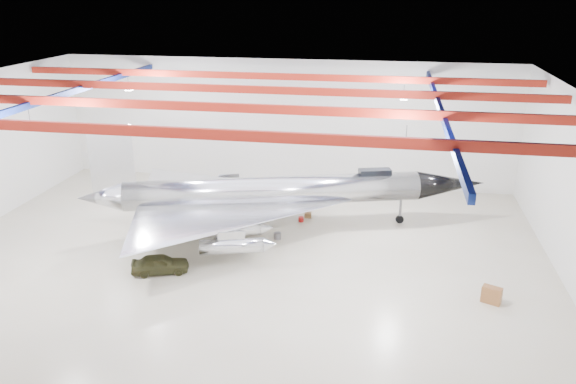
# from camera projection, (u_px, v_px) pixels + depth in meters

# --- Properties ---
(floor) EXTENTS (40.00, 40.00, 0.00)m
(floor) POSITION_uv_depth(u_px,v_px,m) (242.00, 252.00, 37.58)
(floor) COLOR #B8AF92
(floor) RESTS_ON ground
(wall_back) EXTENTS (40.00, 0.00, 40.00)m
(wall_back) POSITION_uv_depth(u_px,v_px,m) (284.00, 122.00, 49.56)
(wall_back) COLOR silver
(wall_back) RESTS_ON floor
(wall_right) EXTENTS (0.00, 30.00, 30.00)m
(wall_right) POSITION_uv_depth(u_px,v_px,m) (576.00, 194.00, 32.28)
(wall_right) COLOR silver
(wall_right) RESTS_ON floor
(ceiling) EXTENTS (40.00, 40.00, 0.00)m
(ceiling) POSITION_uv_depth(u_px,v_px,m) (237.00, 88.00, 33.82)
(ceiling) COLOR #0A0F38
(ceiling) RESTS_ON wall_back
(ceiling_structure) EXTENTS (39.50, 29.50, 1.08)m
(ceiling_structure) POSITION_uv_depth(u_px,v_px,m) (238.00, 99.00, 34.05)
(ceiling_structure) COLOR maroon
(ceiling_structure) RESTS_ON ceiling
(jet_aircraft) EXTENTS (28.86, 21.04, 8.07)m
(jet_aircraft) POSITION_uv_depth(u_px,v_px,m) (273.00, 195.00, 40.37)
(jet_aircraft) COLOR silver
(jet_aircraft) RESTS_ON floor
(jeep) EXTENTS (3.76, 2.48, 1.19)m
(jeep) POSITION_uv_depth(u_px,v_px,m) (160.00, 264.00, 34.70)
(jeep) COLOR #36361B
(jeep) RESTS_ON floor
(desk) EXTENTS (1.18, 0.91, 0.97)m
(desk) POSITION_uv_depth(u_px,v_px,m) (492.00, 295.00, 31.39)
(desk) COLOR brown
(desk) RESTS_ON floor
(crate_ply) EXTENTS (0.68, 0.60, 0.41)m
(crate_ply) POSITION_uv_depth(u_px,v_px,m) (161.00, 226.00, 41.15)
(crate_ply) COLOR olive
(crate_ply) RESTS_ON floor
(toolbox_red) EXTENTS (0.41, 0.33, 0.28)m
(toolbox_red) POSITION_uv_depth(u_px,v_px,m) (263.00, 201.00, 46.21)
(toolbox_red) COLOR #A61110
(toolbox_red) RESTS_ON floor
(engine_drum) EXTENTS (0.57, 0.57, 0.47)m
(engine_drum) POSITION_uv_depth(u_px,v_px,m) (277.00, 236.00, 39.50)
(engine_drum) COLOR #59595B
(engine_drum) RESTS_ON floor
(parts_bin) EXTENTS (0.59, 0.50, 0.38)m
(parts_bin) POSITION_uv_depth(u_px,v_px,m) (308.00, 215.00, 43.25)
(parts_bin) COLOR olive
(parts_bin) RESTS_ON floor
(crate_small) EXTENTS (0.53, 0.49, 0.30)m
(crate_small) POSITION_uv_depth(u_px,v_px,m) (190.00, 198.00, 46.91)
(crate_small) COLOR #59595B
(crate_small) RESTS_ON floor
(tool_chest) EXTENTS (0.53, 0.53, 0.36)m
(tool_chest) POSITION_uv_depth(u_px,v_px,m) (301.00, 219.00, 42.47)
(tool_chest) COLOR #A61110
(tool_chest) RESTS_ON floor
(oil_barrel) EXTENTS (0.63, 0.57, 0.35)m
(oil_barrel) POSITION_uv_depth(u_px,v_px,m) (235.00, 221.00, 42.11)
(oil_barrel) COLOR olive
(oil_barrel) RESTS_ON floor
(spares_box) EXTENTS (0.56, 0.56, 0.38)m
(spares_box) POSITION_uv_depth(u_px,v_px,m) (281.00, 210.00, 44.31)
(spares_box) COLOR #59595B
(spares_box) RESTS_ON floor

